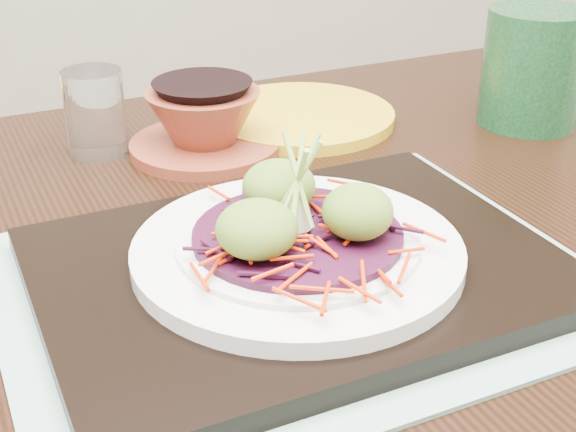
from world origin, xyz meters
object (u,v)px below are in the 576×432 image
object	(u,v)px
dining_table	(233,373)
terracotta_bowl_set	(204,125)
water_glass	(95,112)
green_jar	(533,68)
serving_tray	(297,269)
yellow_plate	(300,116)
white_plate	(298,250)

from	to	relation	value
dining_table	terracotta_bowl_set	xyz separation A→B (m)	(0.04, 0.23, 0.13)
water_glass	green_jar	world-z (taller)	green_jar
dining_table	serving_tray	size ratio (longest dim) A/B	3.59
serving_tray	yellow_plate	size ratio (longest dim) A/B	1.76
yellow_plate	serving_tray	bearing A→B (deg)	-111.55
white_plate	terracotta_bowl_set	world-z (taller)	terracotta_bowl_set
dining_table	green_jar	bearing A→B (deg)	19.63
white_plate	yellow_plate	size ratio (longest dim) A/B	1.15
terracotta_bowl_set	water_glass	bearing A→B (deg)	159.83
dining_table	white_plate	xyz separation A→B (m)	(0.04, -0.04, 0.13)
dining_table	yellow_plate	distance (m)	0.34
serving_tray	water_glass	xyz separation A→B (m)	(-0.10, 0.31, 0.03)
water_glass	yellow_plate	size ratio (longest dim) A/B	0.41
dining_table	water_glass	size ratio (longest dim) A/B	15.59
water_glass	terracotta_bowl_set	distance (m)	0.11
white_plate	water_glass	world-z (taller)	water_glass
terracotta_bowl_set	green_jar	distance (m)	0.36
serving_tray	green_jar	bearing A→B (deg)	27.55
white_plate	water_glass	bearing A→B (deg)	107.82
water_glass	white_plate	bearing A→B (deg)	-72.18
yellow_plate	dining_table	bearing A→B (deg)	-121.03
water_glass	yellow_plate	xyz separation A→B (m)	(0.23, 0.01, -0.04)
white_plate	terracotta_bowl_set	distance (m)	0.27
serving_tray	white_plate	bearing A→B (deg)	-94.74
terracotta_bowl_set	yellow_plate	world-z (taller)	terracotta_bowl_set
white_plate	green_jar	size ratio (longest dim) A/B	1.92
dining_table	green_jar	xyz separation A→B (m)	(0.40, 0.19, 0.17)
serving_tray	terracotta_bowl_set	world-z (taller)	terracotta_bowl_set
terracotta_bowl_set	green_jar	size ratio (longest dim) A/B	1.54
dining_table	terracotta_bowl_set	distance (m)	0.27
dining_table	terracotta_bowl_set	bearing A→B (deg)	74.15
yellow_plate	green_jar	size ratio (longest dim) A/B	1.67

